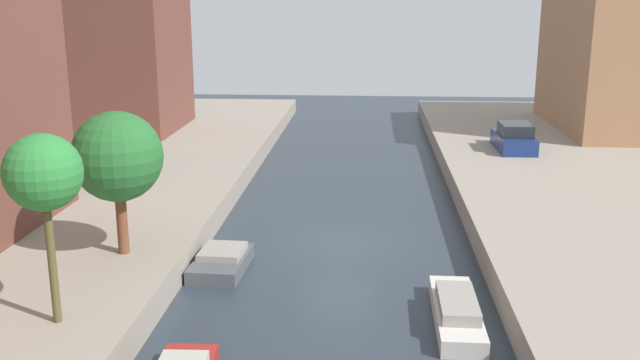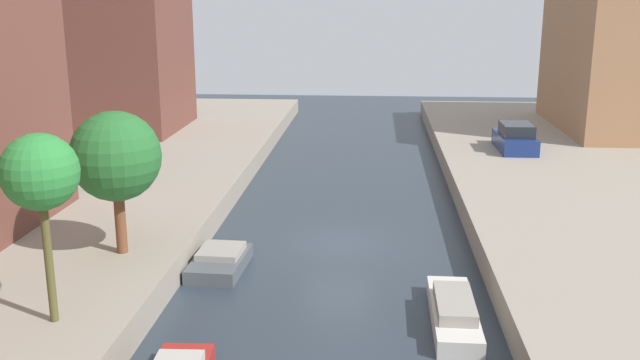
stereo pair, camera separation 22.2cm
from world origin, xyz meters
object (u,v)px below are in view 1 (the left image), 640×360
at_px(street_tree_2, 117,157).
at_px(moored_boat_right_2, 456,311).
at_px(street_tree_1, 43,174).
at_px(parked_car, 514,138).
at_px(moored_boat_left_2, 221,261).

bearing_deg(street_tree_2, moored_boat_right_2, -12.73).
xyz_separation_m(street_tree_2, moored_boat_right_2, (10.62, -2.40, -3.87)).
height_order(street_tree_1, street_tree_2, street_tree_1).
xyz_separation_m(street_tree_1, street_tree_2, (-0.00, 5.13, -0.72)).
xyz_separation_m(parked_car, moored_boat_left_2, (-12.99, -16.20, -1.33)).
distance_m(street_tree_1, moored_boat_right_2, 11.89).
bearing_deg(street_tree_2, street_tree_1, -90.00).
relative_size(street_tree_1, moored_boat_right_2, 1.10).
relative_size(parked_car, moored_boat_left_2, 1.31).
bearing_deg(street_tree_2, moored_boat_left_2, 22.41).
distance_m(parked_car, moored_boat_right_2, 20.56).
height_order(street_tree_2, moored_boat_left_2, street_tree_2).
relative_size(street_tree_1, street_tree_2, 1.06).
bearing_deg(parked_car, moored_boat_right_2, -105.08).
bearing_deg(moored_boat_right_2, moored_boat_left_2, 154.65).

